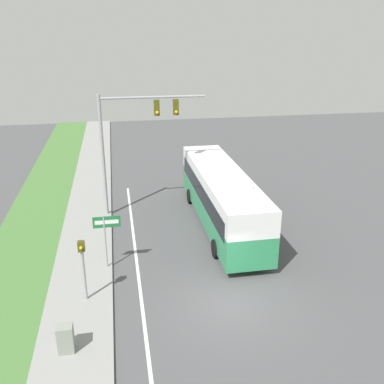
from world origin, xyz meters
name	(u,v)px	position (x,y,z in m)	size (l,w,h in m)	color
ground_plane	(228,304)	(0.00, 0.00, 0.00)	(80.00, 80.00, 0.00)	#4C4C4F
sidewalk	(77,319)	(-6.20, 0.00, 0.06)	(2.80, 80.00, 0.12)	gray
lane_divider_near	(143,313)	(-3.60, 0.00, 0.00)	(0.14, 30.00, 0.01)	silver
bus	(221,194)	(1.58, 7.69, 1.93)	(2.66, 11.99, 3.53)	#2D8956
signal_gantry	(131,131)	(-3.30, 10.35, 5.26)	(6.26, 0.41, 7.45)	#939399
pedestrian_signal	(83,261)	(-5.90, 1.27, 1.95)	(0.28, 0.34, 2.85)	#939399
street_sign	(106,231)	(-4.96, 3.85, 2.00)	(1.29, 0.08, 2.79)	#939399
utility_cabinet	(66,339)	(-6.43, -1.83, 0.65)	(0.56, 0.48, 1.05)	gray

